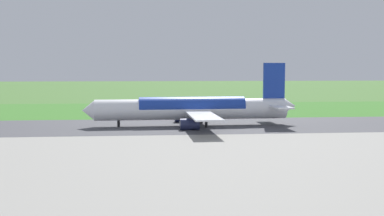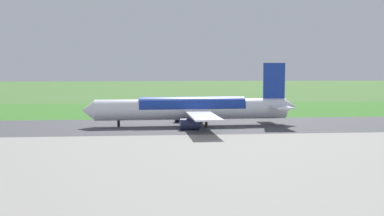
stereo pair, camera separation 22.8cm
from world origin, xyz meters
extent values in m
plane|color=#477233|center=(0.00, 0.00, 0.00)|extent=(800.00, 800.00, 0.00)
cube|color=#47474C|center=(0.00, 0.00, 0.03)|extent=(600.00, 31.09, 0.06)
cube|color=gray|center=(0.00, 58.78, 0.03)|extent=(440.00, 110.00, 0.05)
cube|color=#3C782B|center=(0.00, -34.58, 0.02)|extent=(600.00, 80.00, 0.04)
cylinder|color=white|center=(13.00, 0.00, 4.20)|extent=(48.14, 6.68, 5.20)
cone|color=white|center=(38.48, 0.79, 4.20)|extent=(3.15, 5.03, 4.94)
cone|color=white|center=(-12.19, -0.78, 4.80)|extent=(3.63, 4.53, 4.42)
cube|color=#19389E|center=(-8.11, -0.65, 11.30)|extent=(5.61, 0.67, 9.00)
cube|color=white|center=(-8.28, 4.84, 5.00)|extent=(4.28, 9.12, 0.36)
cube|color=white|center=(-7.94, -6.15, 5.00)|extent=(4.28, 9.12, 0.36)
cube|color=white|center=(11.66, 10.96, 3.80)|extent=(6.68, 22.17, 0.35)
cube|color=white|center=(12.34, -11.03, 3.80)|extent=(6.68, 22.17, 0.35)
cylinder|color=#23284C|center=(14.26, 7.54, 1.32)|extent=(4.58, 2.94, 2.80)
cylinder|color=#23284C|center=(14.73, -7.45, 1.32)|extent=(4.58, 2.94, 2.80)
cylinder|color=black|center=(31.23, 0.56, 1.71)|extent=(0.70, 0.70, 3.42)
cylinder|color=black|center=(9.87, 3.91, 1.71)|extent=(0.70, 0.70, 3.42)
cylinder|color=black|center=(10.12, -4.09, 1.71)|extent=(0.70, 0.70, 3.42)
cylinder|color=#19389E|center=(13.00, 0.00, 4.72)|extent=(26.55, 6.04, 5.23)
cylinder|color=slate|center=(5.01, -32.94, 0.90)|extent=(0.10, 0.10, 1.80)
cube|color=red|center=(5.01, -32.96, 2.10)|extent=(0.60, 0.04, 0.60)
cone|color=orange|center=(10.80, -37.58, 0.28)|extent=(0.40, 0.40, 0.55)
camera|label=1|loc=(23.29, 110.22, 14.36)|focal=41.51mm
camera|label=2|loc=(23.06, 110.24, 14.36)|focal=41.51mm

